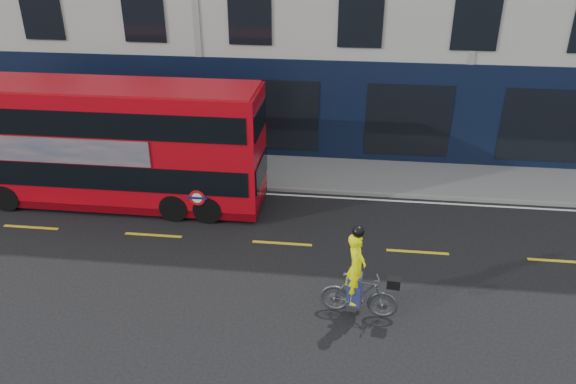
# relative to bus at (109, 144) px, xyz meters

# --- Properties ---
(ground) EXTENTS (120.00, 120.00, 0.00)m
(ground) POSITION_rel_bus_xyz_m (1.97, -3.56, -2.10)
(ground) COLOR black
(ground) RESTS_ON ground
(pavement) EXTENTS (60.00, 3.00, 0.12)m
(pavement) POSITION_rel_bus_xyz_m (1.97, 2.94, -2.04)
(pavement) COLOR slate
(pavement) RESTS_ON ground
(kerb) EXTENTS (60.00, 0.12, 0.13)m
(kerb) POSITION_rel_bus_xyz_m (1.97, 1.44, -2.04)
(kerb) COLOR slate
(kerb) RESTS_ON ground
(road_edge_line) EXTENTS (58.00, 0.10, 0.01)m
(road_edge_line) POSITION_rel_bus_xyz_m (1.97, 1.14, -2.10)
(road_edge_line) COLOR silver
(road_edge_line) RESTS_ON ground
(lane_dashes) EXTENTS (58.00, 0.12, 0.01)m
(lane_dashes) POSITION_rel_bus_xyz_m (1.97, -2.06, -2.10)
(lane_dashes) COLOR gold
(lane_dashes) RESTS_ON ground
(bus) EXTENTS (10.19, 2.38, 4.10)m
(bus) POSITION_rel_bus_xyz_m (0.00, 0.00, 0.00)
(bus) COLOR #B30711
(bus) RESTS_ON ground
(cyclist) EXTENTS (1.96, 0.75, 2.48)m
(cyclist) POSITION_rel_bus_xyz_m (8.21, -5.08, -1.27)
(cyclist) COLOR #45474A
(cyclist) RESTS_ON ground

